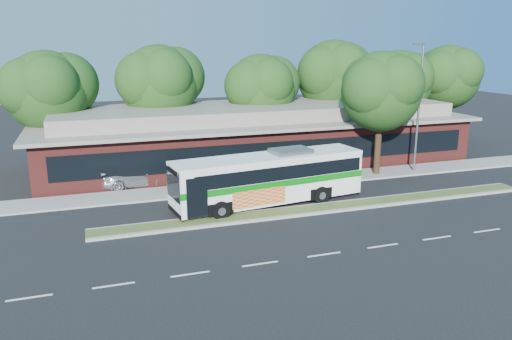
% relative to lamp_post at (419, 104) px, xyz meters
% --- Properties ---
extents(ground, '(120.00, 120.00, 0.00)m').
position_rel_lamp_post_xyz_m(ground, '(-9.56, -6.00, -4.90)').
color(ground, black).
rests_on(ground, ground).
extents(median_strip, '(26.00, 1.10, 0.15)m').
position_rel_lamp_post_xyz_m(median_strip, '(-9.56, -5.40, -4.83)').
color(median_strip, '#3D4C20').
rests_on(median_strip, ground).
extents(sidewalk, '(44.00, 2.60, 0.12)m').
position_rel_lamp_post_xyz_m(sidewalk, '(-9.56, 0.40, -4.84)').
color(sidewalk, gray).
rests_on(sidewalk, ground).
extents(parking_lot, '(14.00, 12.00, 0.01)m').
position_rel_lamp_post_xyz_m(parking_lot, '(-27.56, 4.00, -4.90)').
color(parking_lot, black).
rests_on(parking_lot, ground).
extents(plaza_building, '(33.20, 11.20, 4.45)m').
position_rel_lamp_post_xyz_m(plaza_building, '(-9.56, 6.99, -2.77)').
color(plaza_building, maroon).
rests_on(plaza_building, ground).
extents(lamp_post, '(0.93, 0.18, 9.07)m').
position_rel_lamp_post_xyz_m(lamp_post, '(0.00, 0.00, 0.00)').
color(lamp_post, slate).
rests_on(lamp_post, ground).
extents(tree_bg_a, '(6.47, 5.80, 8.63)m').
position_rel_lamp_post_xyz_m(tree_bg_a, '(-24.15, 9.14, 0.97)').
color(tree_bg_a, black).
rests_on(tree_bg_a, ground).
extents(tree_bg_b, '(6.69, 6.00, 9.00)m').
position_rel_lamp_post_xyz_m(tree_bg_b, '(-16.13, 10.14, 1.24)').
color(tree_bg_b, black).
rests_on(tree_bg_b, ground).
extents(tree_bg_c, '(6.24, 5.60, 8.26)m').
position_rel_lamp_post_xyz_m(tree_bg_c, '(-8.16, 9.13, 0.69)').
color(tree_bg_c, black).
rests_on(tree_bg_c, ground).
extents(tree_bg_d, '(6.91, 6.20, 9.37)m').
position_rel_lamp_post_xyz_m(tree_bg_d, '(-1.12, 10.15, 1.52)').
color(tree_bg_d, black).
rests_on(tree_bg_d, ground).
extents(tree_bg_e, '(6.47, 5.80, 8.50)m').
position_rel_lamp_post_xyz_m(tree_bg_e, '(4.85, 9.14, 0.84)').
color(tree_bg_e, black).
rests_on(tree_bg_e, ground).
extents(tree_bg_f, '(6.69, 6.00, 8.92)m').
position_rel_lamp_post_xyz_m(tree_bg_f, '(10.87, 10.14, 1.16)').
color(tree_bg_f, black).
rests_on(tree_bg_f, ground).
extents(transit_bus, '(11.52, 3.87, 3.18)m').
position_rel_lamp_post_xyz_m(transit_bus, '(-12.40, -3.59, -3.14)').
color(transit_bus, white).
rests_on(transit_bus, ground).
extents(sedan, '(4.85, 2.40, 1.36)m').
position_rel_lamp_post_xyz_m(sedan, '(-19.29, 2.80, -4.22)').
color(sedan, '#B7B9BF').
rests_on(sedan, ground).
extents(sidewalk_tree, '(6.07, 5.44, 8.60)m').
position_rel_lamp_post_xyz_m(sidewalk_tree, '(-2.56, 0.33, 1.10)').
color(sidewalk_tree, black).
rests_on(sidewalk_tree, ground).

